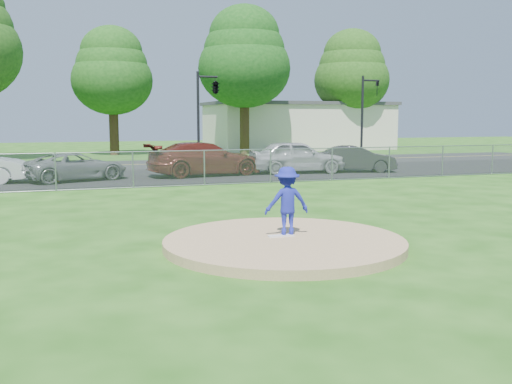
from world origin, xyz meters
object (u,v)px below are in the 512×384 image
commercial_building (297,125)px  tree_right (244,56)px  tree_far_right (352,71)px  parked_car_gray (76,167)px  traffic_signal_center (214,89)px  tree_center (112,70)px  parked_car_pearl (297,157)px  parked_car_darkred (205,159)px  pitcher (287,201)px  traffic_cone (55,173)px  parked_car_charcoal (355,159)px  traffic_signal_right (365,110)px

commercial_building → tree_right: size_ratio=1.41×
tree_far_right → parked_car_gray: 31.57m
traffic_signal_center → tree_center: bearing=112.5°
parked_car_pearl → traffic_signal_center: bearing=32.1°
tree_right → parked_car_darkred: size_ratio=2.03×
pitcher → traffic_cone: (-5.25, 15.37, -0.61)m
traffic_cone → parked_car_charcoal: (15.15, -0.14, 0.33)m
pitcher → commercial_building: bearing=-108.9°
traffic_signal_center → parked_car_darkred: (-1.98, -5.89, -3.77)m
traffic_cone → parked_car_charcoal: parked_car_charcoal is taller
commercial_building → parked_car_gray: size_ratio=3.56×
traffic_signal_right → tree_right: bearing=117.6°
commercial_building → parked_car_pearl: size_ratio=3.28×
tree_right → parked_car_charcoal: 17.95m
parked_car_pearl → parked_car_charcoal: bearing=-92.2°
commercial_building → traffic_signal_center: size_ratio=2.93×
traffic_signal_center → traffic_cone: traffic_signal_center is taller
traffic_signal_right → traffic_cone: 20.56m
pitcher → parked_car_pearl: size_ratio=0.32×
tree_center → traffic_cone: 19.78m
tree_right → parked_car_gray: (-13.17, -16.28, -7.00)m
pitcher → parked_car_charcoal: bearing=-119.1°
traffic_signal_center → parked_car_charcoal: traffic_signal_center is taller
parked_car_gray → parked_car_pearl: (11.05, 0.24, 0.21)m
tree_center → commercial_building: bearing=13.2°
tree_far_right → traffic_signal_right: (-5.76, -13.00, -3.70)m
traffic_signal_right → parked_car_charcoal: bearing=-122.6°
pitcher → parked_car_darkred: bearing=-92.7°
tree_right → parked_car_gray: size_ratio=2.53×
tree_right → tree_far_right: (11.00, 3.00, -0.59)m
commercial_building → tree_center: 17.99m
tree_far_right → parked_car_gray: tree_far_right is taller
tree_center → traffic_signal_right: tree_center is taller
tree_far_right → parked_car_darkred: (-18.01, -18.89, -6.22)m
pitcher → tree_right: bearing=-101.6°
parked_car_darkred → parked_car_charcoal: 8.10m
commercial_building → tree_far_right: bearing=-36.9°
parked_car_charcoal → tree_center: bearing=47.7°
tree_far_right → traffic_cone: 32.39m
tree_far_right → traffic_signal_center: tree_far_right is taller
tree_far_right → parked_car_charcoal: tree_far_right is taller
commercial_building → pitcher: bearing=-112.8°
commercial_building → pitcher: size_ratio=10.36×
traffic_signal_center → tree_right: bearing=63.3°
traffic_signal_right → parked_car_gray: traffic_signal_right is taller
pitcher → parked_car_charcoal: 18.16m
commercial_building → parked_car_charcoal: (-5.93, -22.51, -1.46)m
pitcher → parked_car_pearl: bearing=-109.3°
tree_right → parked_car_gray: tree_right is taller
traffic_signal_center → traffic_cone: bearing=-144.9°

